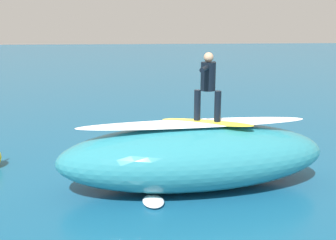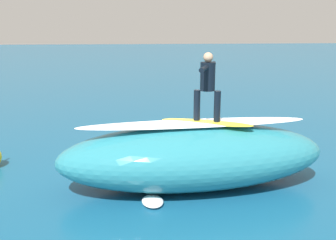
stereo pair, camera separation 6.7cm
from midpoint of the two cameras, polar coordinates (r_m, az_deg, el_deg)
The scene contains 9 objects.
ground_plane at distance 11.39m, azimuth 1.81°, elevation -6.25°, with size 120.00×120.00×0.00m, color #145175.
wave_crest at distance 9.61m, azimuth 3.84°, elevation -5.23°, with size 6.49×2.34×1.56m, color teal.
wave_foam_lip at distance 9.37m, azimuth 3.92°, elevation -0.49°, with size 5.52×0.82×0.08m, color white.
surfboard_riding at distance 9.44m, azimuth 5.76°, elevation -0.38°, with size 2.20×0.45×0.09m, color yellow.
surfer_riding at distance 9.25m, azimuth 5.91°, elevation 5.50°, with size 0.64×1.45×1.60m.
surfboard_paddling at distance 13.04m, azimuth -3.88°, elevation -3.39°, with size 2.30×0.49×0.09m, color #E0563D.
surfer_paddling at distance 12.95m, azimuth -4.42°, elevation -2.72°, with size 1.63×0.72×0.30m.
foam_patch_near at distance 13.68m, azimuth 9.76°, elevation -2.59°, with size 0.55×0.46×0.16m, color white.
foam_patch_mid at distance 8.98m, azimuth -2.01°, elevation -11.58°, with size 0.65×0.47×0.13m, color white.
Camera 2 is at (1.18, 10.61, 3.95)m, focal length 42.47 mm.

